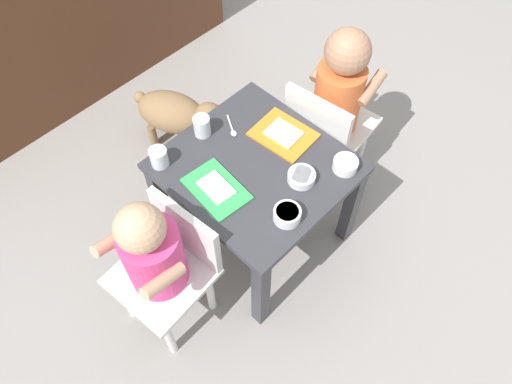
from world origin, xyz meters
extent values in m
plane|color=gray|center=(0.00, 0.00, 0.00)|extent=(7.00, 7.00, 0.00)
cube|color=#333338|center=(0.00, 0.00, 0.43)|extent=(0.53, 0.56, 0.03)
cube|color=#333338|center=(-0.24, -0.25, 0.21)|extent=(0.04, 0.04, 0.42)
cube|color=#333338|center=(0.24, -0.25, 0.21)|extent=(0.04, 0.04, 0.42)
cube|color=#333338|center=(-0.24, 0.25, 0.21)|extent=(0.04, 0.04, 0.42)
cube|color=#333338|center=(0.24, 0.25, 0.21)|extent=(0.04, 0.04, 0.42)
cube|color=silver|center=(-0.44, -0.01, 0.28)|extent=(0.30, 0.30, 0.02)
cube|color=silver|center=(-0.31, 0.00, 0.40)|extent=(0.05, 0.27, 0.22)
cylinder|color=#D83F7F|center=(-0.44, -0.01, 0.41)|extent=(0.18, 0.18, 0.25)
sphere|color=tan|center=(-0.45, -0.01, 0.60)|extent=(0.14, 0.14, 0.14)
cylinder|color=silver|center=(-0.54, 0.08, 0.14)|extent=(0.03, 0.03, 0.27)
cylinder|color=silver|center=(-0.53, -0.12, 0.14)|extent=(0.03, 0.03, 0.27)
cylinder|color=silver|center=(-0.34, 0.10, 0.14)|extent=(0.03, 0.03, 0.27)
cylinder|color=silver|center=(-0.33, -0.10, 0.14)|extent=(0.03, 0.03, 0.27)
cylinder|color=tan|center=(-0.49, 0.09, 0.47)|extent=(0.15, 0.05, 0.09)
cylinder|color=tan|center=(-0.48, -0.11, 0.47)|extent=(0.15, 0.05, 0.09)
cube|color=silver|center=(0.44, 0.01, 0.28)|extent=(0.31, 0.31, 0.02)
cube|color=silver|center=(0.31, 0.00, 0.40)|extent=(0.05, 0.27, 0.22)
cylinder|color=#D86633|center=(0.44, 0.01, 0.42)|extent=(0.17, 0.17, 0.27)
sphere|color=#A87A5B|center=(0.45, 0.01, 0.63)|extent=(0.16, 0.16, 0.16)
cylinder|color=silver|center=(0.55, -0.08, 0.14)|extent=(0.03, 0.03, 0.27)
cylinder|color=silver|center=(0.52, 0.12, 0.14)|extent=(0.03, 0.03, 0.27)
cylinder|color=silver|center=(0.35, -0.10, 0.14)|extent=(0.03, 0.03, 0.27)
cylinder|color=silver|center=(0.32, 0.10, 0.14)|extent=(0.03, 0.03, 0.27)
cylinder|color=#A87A5B|center=(0.49, -0.08, 0.49)|extent=(0.15, 0.06, 0.09)
cylinder|color=#A87A5B|center=(0.47, 0.11, 0.49)|extent=(0.15, 0.06, 0.09)
ellipsoid|color=olive|center=(0.09, 0.58, 0.19)|extent=(0.28, 0.35, 0.16)
sphere|color=olive|center=(0.16, 0.42, 0.23)|extent=(0.12, 0.12, 0.12)
sphere|color=black|center=(0.17, 0.38, 0.23)|extent=(0.05, 0.05, 0.05)
torus|color=green|center=(0.14, 0.45, 0.22)|extent=(0.11, 0.07, 0.10)
sphere|color=olive|center=(0.04, 0.71, 0.22)|extent=(0.05, 0.05, 0.05)
cylinder|color=olive|center=(0.07, 0.48, 0.06)|extent=(0.04, 0.04, 0.12)
cylinder|color=olive|center=(0.17, 0.52, 0.06)|extent=(0.04, 0.04, 0.12)
cylinder|color=olive|center=(0.01, 0.64, 0.06)|extent=(0.04, 0.04, 0.12)
cylinder|color=olive|center=(0.11, 0.68, 0.06)|extent=(0.04, 0.04, 0.12)
cube|color=green|center=(-0.16, 0.02, 0.44)|extent=(0.16, 0.22, 0.01)
cube|color=white|center=(-0.16, 0.02, 0.45)|extent=(0.09, 0.12, 0.01)
cube|color=orange|center=(0.16, 0.02, 0.44)|extent=(0.17, 0.21, 0.01)
cube|color=white|center=(0.16, 0.02, 0.45)|extent=(0.10, 0.12, 0.01)
cylinder|color=white|center=(-0.21, 0.23, 0.47)|extent=(0.06, 0.06, 0.07)
cylinder|color=silver|center=(-0.21, 0.23, 0.45)|extent=(0.05, 0.05, 0.03)
cylinder|color=white|center=(-0.03, 0.22, 0.48)|extent=(0.06, 0.06, 0.07)
cylinder|color=silver|center=(-0.03, 0.22, 0.46)|extent=(0.05, 0.05, 0.03)
cylinder|color=white|center=(0.06, -0.14, 0.46)|extent=(0.09, 0.09, 0.03)
cylinder|color=gold|center=(0.06, -0.14, 0.47)|extent=(0.07, 0.07, 0.01)
cylinder|color=white|center=(0.19, -0.21, 0.46)|extent=(0.08, 0.08, 0.04)
cylinder|color=gold|center=(0.19, -0.21, 0.47)|extent=(0.07, 0.07, 0.01)
cylinder|color=white|center=(-0.08, -0.21, 0.46)|extent=(0.08, 0.08, 0.04)
cylinder|color=#B26633|center=(-0.08, -0.21, 0.48)|extent=(0.07, 0.07, 0.01)
cylinder|color=silver|center=(0.07, 0.19, 0.44)|extent=(0.04, 0.07, 0.01)
ellipsoid|color=silver|center=(0.04, 0.15, 0.44)|extent=(0.03, 0.03, 0.01)
camera|label=1|loc=(-0.70, -0.68, 1.73)|focal=35.21mm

